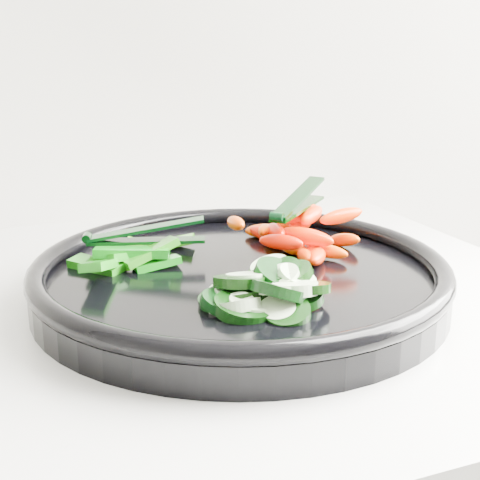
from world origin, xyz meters
name	(u,v)px	position (x,y,z in m)	size (l,w,h in m)	color
veggie_tray	(240,277)	(0.70, 1.67, 0.95)	(0.49, 0.49, 0.04)	black
cucumber_pile	(261,292)	(0.69, 1.60, 0.96)	(0.12, 0.12, 0.04)	black
carrot_pile	(296,234)	(0.77, 1.70, 0.97)	(0.14, 0.14, 0.06)	red
pepper_pile	(130,256)	(0.61, 1.73, 0.96)	(0.13, 0.12, 0.04)	#0A6A10
tong_carrot	(297,203)	(0.77, 1.71, 1.00)	(0.09, 0.09, 0.02)	black
tong_pepper	(142,235)	(0.63, 1.73, 0.98)	(0.11, 0.05, 0.02)	black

